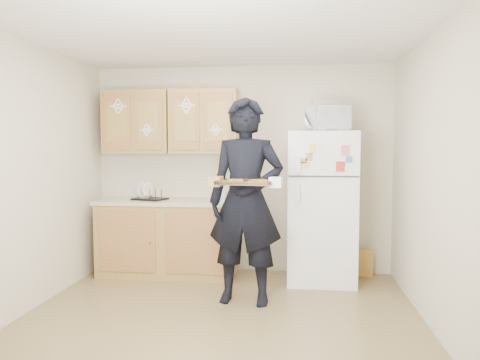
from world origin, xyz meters
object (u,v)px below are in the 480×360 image
baking_tray (245,183)px  dish_rack (150,194)px  person (246,201)px  refrigerator (321,207)px  microwave (328,119)px

baking_tray → dish_rack: baking_tray is taller
person → baking_tray: bearing=-79.5°
refrigerator → dish_rack: bearing=178.8°
refrigerator → baking_tray: size_ratio=3.44×
person → microwave: 1.41m
microwave → refrigerator: bearing=139.8°
person → dish_rack: bearing=150.2°
refrigerator → dish_rack: size_ratio=4.66×
dish_rack → person: bearing=-35.0°
baking_tray → person: bearing=100.5°
refrigerator → baking_tray: bearing=-123.3°
refrigerator → microwave: microwave is taller
baking_tray → microwave: 1.48m
refrigerator → dish_rack: (-2.01, 0.04, 0.12)m
refrigerator → person: bearing=-132.8°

